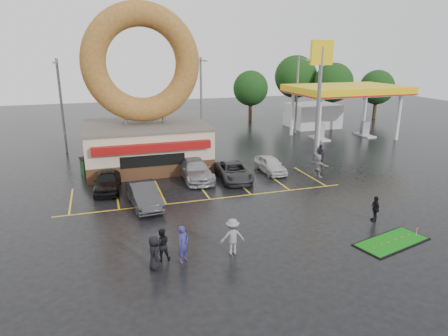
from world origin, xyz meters
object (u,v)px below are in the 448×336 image
object	(u,v)px
gas_station	(331,102)
car_black	(107,181)
putting_green	(392,242)
car_silver	(195,170)
person_cameraman	(375,208)
streetlight_mid	(201,98)
shell_sign	(320,77)
person_blue	(183,244)
dumpster	(93,166)
car_dgrey	(144,195)
streetlight_left	(61,104)
donut_shop	(145,115)
car_grey	(234,172)
streetlight_right	(297,93)
car_white	(270,164)

from	to	relation	value
gas_station	car_black	world-z (taller)	gas_station
putting_green	car_silver	bearing A→B (deg)	118.41
person_cameraman	putting_green	bearing A→B (deg)	-5.43
streetlight_mid	car_black	size ratio (longest dim) A/B	2.07
shell_sign	person_blue	xyz separation A→B (m)	(-16.44, -16.17, -6.46)
dumpster	car_black	bearing A→B (deg)	-93.42
person_blue	dumpster	bearing A→B (deg)	66.98
car_dgrey	dumpster	bearing A→B (deg)	104.29
car_dgrey	person_cameraman	distance (m)	14.26
gas_station	person_cameraman	world-z (taller)	gas_station
streetlight_left	dumpster	bearing A→B (deg)	-72.56
gas_station	streetlight_left	bearing A→B (deg)	-178.05
donut_shop	car_silver	bearing A→B (deg)	-58.18
shell_sign	car_dgrey	bearing A→B (deg)	-153.95
gas_station	car_grey	world-z (taller)	gas_station
car_silver	putting_green	size ratio (longest dim) A/B	1.19
donut_shop	streetlight_right	bearing A→B (deg)	25.21
person_blue	car_dgrey	bearing A→B (deg)	59.92
car_black	person_cameraman	size ratio (longest dim) A/B	2.82
car_black	dumpster	xyz separation A→B (m)	(-0.96, 4.69, -0.09)
shell_sign	streetlight_left	world-z (taller)	shell_sign
car_black	person_blue	bearing A→B (deg)	-68.30
person_blue	person_cameraman	xyz separation A→B (m)	(11.78, 1.25, -0.14)
car_black	streetlight_right	bearing A→B (deg)	39.56
streetlight_mid	car_silver	xyz separation A→B (m)	(-3.92, -12.92, -4.01)
car_black	dumpster	world-z (taller)	car_black
streetlight_left	streetlight_mid	xyz separation A→B (m)	(14.00, 1.00, 0.00)
donut_shop	gas_station	xyz separation A→B (m)	(23.00, 7.97, -0.77)
car_grey	person_cameraman	bearing A→B (deg)	-56.06
gas_station	car_dgrey	xyz separation A→B (m)	(-24.39, -17.44, -2.94)
car_white	streetlight_right	bearing A→B (deg)	54.73
car_black	car_silver	bearing A→B (deg)	12.81
streetlight_right	dumpster	bearing A→B (deg)	-157.04
putting_green	streetlight_left	bearing A→B (deg)	124.36
streetlight_mid	car_grey	world-z (taller)	streetlight_mid
shell_sign	car_black	world-z (taller)	shell_sign
shell_sign	streetlight_left	bearing A→B (deg)	161.01
gas_station	car_grey	xyz separation A→B (m)	(-17.11, -14.03, -3.02)
donut_shop	car_grey	bearing A→B (deg)	-45.83
gas_station	person_blue	bearing A→B (deg)	-133.03
donut_shop	streetlight_left	size ratio (longest dim) A/B	1.50
putting_green	gas_station	bearing A→B (deg)	64.62
person_blue	car_black	bearing A→B (deg)	68.01
car_white	car_dgrey	bearing A→B (deg)	-158.88
gas_station	shell_sign	distance (m)	11.93
streetlight_right	putting_green	size ratio (longest dim) A/B	2.00
car_black	person_cameraman	distance (m)	18.04
gas_station	car_grey	bearing A→B (deg)	-140.66
dumpster	streetlight_mid	bearing A→B (deg)	22.92
dumpster	streetlight_right	bearing A→B (deg)	7.97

